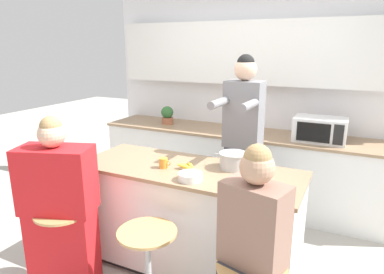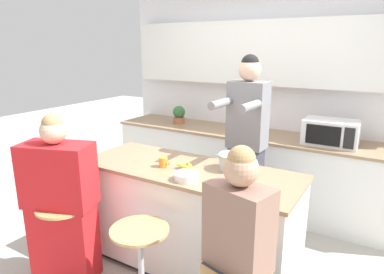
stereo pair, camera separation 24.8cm
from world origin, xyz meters
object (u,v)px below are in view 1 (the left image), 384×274
at_px(person_wrapped_blanket, 60,211).
at_px(person_seated_near, 252,266).
at_px(bar_stool_leftmost, 65,243).
at_px(bar_stool_center, 148,266).
at_px(person_cooking, 242,151).
at_px(coffee_cup_near, 164,163).
at_px(cooking_pot, 233,161).
at_px(kitchen_island, 188,218).
at_px(banana_bunch, 187,166).
at_px(fruit_bowl, 190,177).
at_px(microwave, 320,129).
at_px(potted_plant, 167,115).

xyz_separation_m(person_wrapped_blanket, person_seated_near, (1.54, 0.00, -0.01)).
distance_m(person_wrapped_blanket, person_seated_near, 1.54).
bearing_deg(bar_stool_leftmost, bar_stool_center, 2.94).
relative_size(person_cooking, coffee_cup_near, 17.47).
xyz_separation_m(person_wrapped_blanket, cooking_pot, (1.12, 0.83, 0.33)).
height_order(kitchen_island, banana_bunch, banana_bunch).
relative_size(kitchen_island, bar_stool_leftmost, 2.83).
bearing_deg(person_cooking, kitchen_island, -112.50).
xyz_separation_m(person_seated_near, cooking_pot, (-0.41, 0.83, 0.34)).
bearing_deg(fruit_bowl, microwave, 65.61).
distance_m(person_cooking, potted_plant, 1.56).
bearing_deg(coffee_cup_near, potted_plant, 118.84).
relative_size(bar_stool_center, person_wrapped_blanket, 0.47).
bearing_deg(potted_plant, coffee_cup_near, -61.16).
bearing_deg(cooking_pot, kitchen_island, -154.93).
relative_size(kitchen_island, bar_stool_center, 2.83).
relative_size(bar_stool_leftmost, cooking_pot, 2.05).
height_order(bar_stool_leftmost, person_wrapped_blanket, person_wrapped_blanket).
distance_m(kitchen_island, person_cooking, 0.81).
relative_size(person_wrapped_blanket, cooking_pot, 4.33).
height_order(bar_stool_center, potted_plant, potted_plant).
distance_m(bar_stool_leftmost, person_seated_near, 1.53).
bearing_deg(bar_stool_center, banana_bunch, 90.12).
bearing_deg(person_seated_near, cooking_pot, 131.17).
distance_m(person_seated_near, potted_plant, 2.81).
height_order(bar_stool_center, microwave, microwave).
height_order(bar_stool_leftmost, person_seated_near, person_seated_near).
bearing_deg(person_cooking, bar_stool_leftmost, -127.16).
distance_m(bar_stool_leftmost, person_cooking, 1.73).
distance_m(person_seated_near, banana_bunch, 1.04).
bearing_deg(coffee_cup_near, person_cooking, 56.46).
xyz_separation_m(cooking_pot, banana_bunch, (-0.34, -0.18, -0.04)).
bearing_deg(microwave, fruit_bowl, -114.39).
bearing_deg(kitchen_island, bar_stool_center, -90.00).
relative_size(person_wrapped_blanket, potted_plant, 6.07).
distance_m(fruit_bowl, potted_plant, 2.06).
distance_m(person_cooking, microwave, 1.01).
bearing_deg(person_seated_near, person_cooking, 125.24).
relative_size(banana_bunch, microwave, 0.32).
bearing_deg(person_seated_near, bar_stool_leftmost, -165.19).
xyz_separation_m(person_cooking, potted_plant, (-1.31, 0.85, 0.09)).
distance_m(bar_stool_leftmost, coffee_cup_near, 1.00).
xyz_separation_m(bar_stool_leftmost, person_wrapped_blanket, (-0.03, 0.01, 0.26)).
height_order(person_cooking, fruit_bowl, person_cooking).
xyz_separation_m(coffee_cup_near, microwave, (1.07, 1.49, 0.07)).
bearing_deg(microwave, banana_bunch, -121.49).
xyz_separation_m(kitchen_island, banana_bunch, (-0.00, -0.02, 0.48)).
relative_size(person_wrapped_blanket, fruit_bowl, 7.64).
distance_m(bar_stool_center, person_cooking, 1.38).
relative_size(cooking_pot, potted_plant, 1.40).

